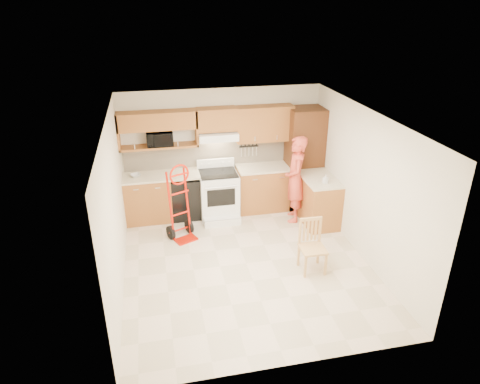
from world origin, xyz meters
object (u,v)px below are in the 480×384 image
object	(u,v)px
person	(295,179)
hand_truck	(181,206)
microwave	(160,138)
dining_chair	(313,247)
range	(219,192)

from	to	relation	value
person	hand_truck	xyz separation A→B (m)	(-2.24, -0.29, -0.20)
person	microwave	bearing A→B (deg)	-93.15
hand_truck	dining_chair	world-z (taller)	hand_truck
microwave	range	bearing A→B (deg)	-17.46
range	person	xyz separation A→B (m)	(1.44, -0.40, 0.30)
microwave	hand_truck	xyz separation A→B (m)	(0.27, -1.03, -0.97)
person	dining_chair	bearing A→B (deg)	4.29
person	dining_chair	size ratio (longest dim) A/B	1.96
microwave	dining_chair	size ratio (longest dim) A/B	0.56
microwave	person	bearing A→B (deg)	-16.56
person	hand_truck	distance (m)	2.27
microwave	hand_truck	distance (m)	1.44
range	dining_chair	world-z (taller)	range
microwave	range	distance (m)	1.54
range	microwave	bearing A→B (deg)	162.76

